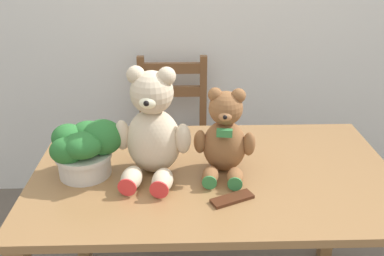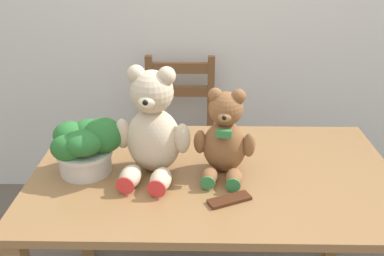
{
  "view_description": "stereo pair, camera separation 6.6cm",
  "coord_description": "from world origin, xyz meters",
  "px_view_note": "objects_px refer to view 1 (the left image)",
  "views": [
    {
      "loc": [
        -0.12,
        -0.98,
        1.58
      ],
      "look_at": [
        -0.08,
        0.42,
        0.92
      ],
      "focal_mm": 40.0,
      "sensor_mm": 36.0,
      "label": 1
    },
    {
      "loc": [
        -0.06,
        -0.98,
        1.58
      ],
      "look_at": [
        -0.08,
        0.42,
        0.92
      ],
      "focal_mm": 40.0,
      "sensor_mm": 36.0,
      "label": 2
    }
  ],
  "objects_px": {
    "wooden_chair_behind": "(173,143)",
    "teddy_bear_right": "(225,137)",
    "potted_plant": "(85,147)",
    "teddy_bear_left": "(152,130)",
    "chocolate_bar": "(232,199)"
  },
  "relations": [
    {
      "from": "wooden_chair_behind",
      "to": "potted_plant",
      "type": "height_order",
      "value": "potted_plant"
    },
    {
      "from": "teddy_bear_right",
      "to": "potted_plant",
      "type": "relative_size",
      "value": 1.26
    },
    {
      "from": "teddy_bear_left",
      "to": "potted_plant",
      "type": "distance_m",
      "value": 0.25
    },
    {
      "from": "potted_plant",
      "to": "chocolate_bar",
      "type": "xyz_separation_m",
      "value": [
        0.52,
        -0.19,
        -0.11
      ]
    },
    {
      "from": "wooden_chair_behind",
      "to": "teddy_bear_right",
      "type": "relative_size",
      "value": 2.86
    },
    {
      "from": "teddy_bear_left",
      "to": "potted_plant",
      "type": "height_order",
      "value": "teddy_bear_left"
    },
    {
      "from": "potted_plant",
      "to": "teddy_bear_left",
      "type": "bearing_deg",
      "value": 2.0
    },
    {
      "from": "teddy_bear_right",
      "to": "potted_plant",
      "type": "bearing_deg",
      "value": 9.01
    },
    {
      "from": "teddy_bear_left",
      "to": "teddy_bear_right",
      "type": "bearing_deg",
      "value": -170.22
    },
    {
      "from": "chocolate_bar",
      "to": "teddy_bear_right",
      "type": "bearing_deg",
      "value": 93.04
    },
    {
      "from": "wooden_chair_behind",
      "to": "teddy_bear_left",
      "type": "xyz_separation_m",
      "value": [
        -0.06,
        -0.81,
        0.46
      ]
    },
    {
      "from": "wooden_chair_behind",
      "to": "chocolate_bar",
      "type": "xyz_separation_m",
      "value": [
        0.21,
        -1.0,
        0.29
      ]
    },
    {
      "from": "potted_plant",
      "to": "wooden_chair_behind",
      "type": "bearing_deg",
      "value": 69.66
    },
    {
      "from": "chocolate_bar",
      "to": "potted_plant",
      "type": "bearing_deg",
      "value": 160.27
    },
    {
      "from": "wooden_chair_behind",
      "to": "chocolate_bar",
      "type": "height_order",
      "value": "wooden_chair_behind"
    }
  ]
}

